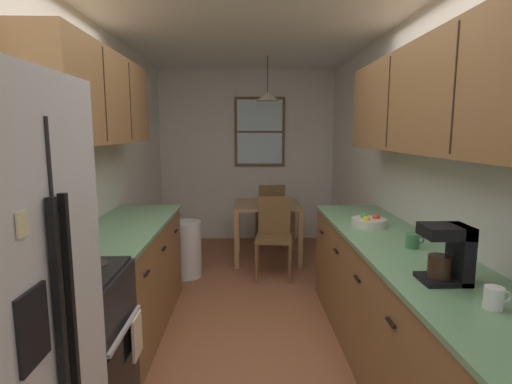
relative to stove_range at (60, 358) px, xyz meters
name	(u,v)px	position (x,y,z in m)	size (l,w,h in m)	color
ground_plane	(249,314)	(0.99, 1.47, -0.47)	(12.00, 12.00, 0.00)	#995B3D
wall_left	(90,175)	(-0.36, 1.47, 0.80)	(0.10, 9.00, 2.55)	white
wall_right	(404,174)	(2.34, 1.47, 0.80)	(0.10, 9.00, 2.55)	white
wall_back	(247,156)	(0.99, 4.12, 0.80)	(4.40, 0.10, 2.55)	white
ceiling_slab	(248,13)	(0.99, 1.47, 2.12)	(4.40, 9.00, 0.08)	white
stove_range	(60,358)	(0.00, 0.00, 0.00)	(0.66, 0.66, 1.10)	black
microwave_over_range	(17,118)	(-0.11, 0.00, 1.23)	(0.39, 0.61, 0.35)	white
counter_left	(127,278)	(-0.01, 1.20, -0.02)	(0.64, 1.74, 0.90)	olive
upper_cabinets_left	(97,98)	(-0.15, 1.15, 1.41)	(0.33, 1.82, 0.68)	olive
counter_right	(403,314)	(1.99, 0.49, -0.02)	(0.64, 3.02, 0.90)	olive
upper_cabinets_right	(442,97)	(2.13, 0.44, 1.37)	(0.33, 2.70, 0.68)	olive
dining_table	(267,213)	(1.24, 3.05, 0.13)	(0.82, 0.79, 0.73)	#A87F51
dining_chair_near	(274,233)	(1.29, 2.45, 0.03)	(0.44, 0.44, 0.90)	brown
dining_chair_far	(271,212)	(1.33, 3.66, 0.03)	(0.43, 0.43, 0.90)	brown
pendant_light	(267,96)	(1.24, 3.05, 1.60)	(0.29, 0.29, 0.53)	black
back_window	(260,132)	(1.18, 4.04, 1.17)	(0.75, 0.05, 1.02)	brown
trash_bin	(186,249)	(0.29, 2.44, -0.15)	(0.34, 0.34, 0.64)	white
storage_canister	(87,236)	(-0.01, 0.46, 0.53)	(0.12, 0.12, 0.21)	#D84C19
dish_towel	(137,336)	(0.35, 0.16, 0.03)	(0.02, 0.16, 0.24)	beige
coffee_maker	(450,252)	(1.97, -0.09, 0.58)	(0.22, 0.18, 0.29)	black
mug_by_coffeemaker	(494,298)	(2.00, -0.39, 0.48)	(0.12, 0.08, 0.09)	white
mug_spare	(412,241)	(2.03, 0.50, 0.47)	(0.12, 0.09, 0.09)	#3F7F4C
fruit_bowl	(369,222)	(1.94, 1.09, 0.47)	(0.27, 0.27, 0.09)	silver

